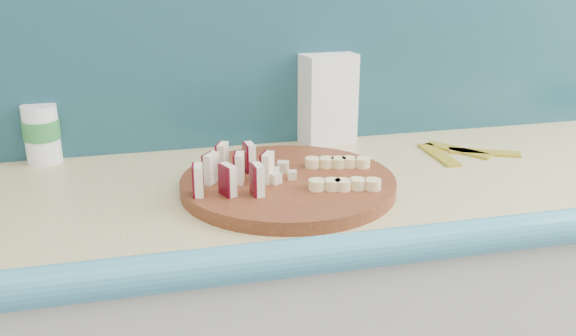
{
  "coord_description": "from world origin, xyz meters",
  "views": [
    {
      "loc": [
        -0.46,
        0.36,
        1.37
      ],
      "look_at": [
        -0.19,
        1.47,
        0.96
      ],
      "focal_mm": 40.0,
      "sensor_mm": 36.0,
      "label": 1
    }
  ],
  "objects": [
    {
      "name": "canister",
      "position": [
        -0.66,
        1.76,
        0.98
      ],
      "size": [
        0.08,
        0.08,
        0.13
      ],
      "rotation": [
        0.0,
        0.0,
        -0.4
      ],
      "color": "white",
      "rests_on": "kitchen_counter"
    },
    {
      "name": "backsplash",
      "position": [
        0.1,
        1.79,
        1.16
      ],
      "size": [
        2.2,
        0.02,
        0.5
      ],
      "primitive_type": "cube",
      "color": "teal",
      "rests_on": "kitchen_counter"
    },
    {
      "name": "banana_slices",
      "position": [
        -0.09,
        1.45,
        0.94
      ],
      "size": [
        0.15,
        0.17,
        0.02
      ],
      "color": "beige",
      "rests_on": "cutting_board"
    },
    {
      "name": "banana_peel",
      "position": [
        0.24,
        1.6,
        0.91
      ],
      "size": [
        0.2,
        0.17,
        0.01
      ],
      "rotation": [
        0.0,
        0.0,
        0.44
      ],
      "color": "gold",
      "rests_on": "kitchen_counter"
    },
    {
      "name": "flour_bag",
      "position": [
        -0.03,
        1.76,
        1.01
      ],
      "size": [
        0.14,
        0.11,
        0.21
      ],
      "primitive_type": "cube",
      "rotation": [
        0.0,
        0.0,
        0.19
      ],
      "color": "white",
      "rests_on": "kitchen_counter"
    },
    {
      "name": "apple_wedges",
      "position": [
        -0.3,
        1.47,
        0.96
      ],
      "size": [
        0.16,
        0.17,
        0.06
      ],
      "color": "#F2E3C2",
      "rests_on": "cutting_board"
    },
    {
      "name": "cutting_board",
      "position": [
        -0.19,
        1.47,
        0.92
      ],
      "size": [
        0.49,
        0.49,
        0.03
      ],
      "primitive_type": "cylinder",
      "rotation": [
        0.0,
        0.0,
        -0.21
      ],
      "color": "#4C1F10",
      "rests_on": "kitchen_counter"
    },
    {
      "name": "apple_chunks",
      "position": [
        -0.21,
        1.48,
        0.95
      ],
      "size": [
        0.06,
        0.07,
        0.02
      ],
      "color": "beige",
      "rests_on": "cutting_board"
    }
  ]
}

